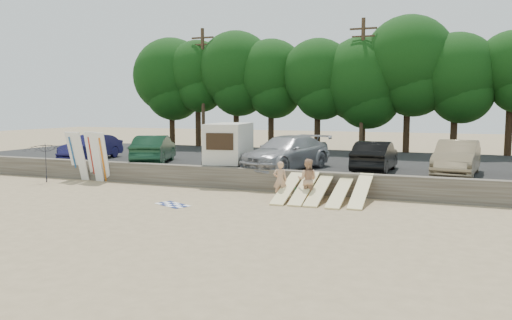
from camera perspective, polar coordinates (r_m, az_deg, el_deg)
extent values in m
plane|color=tan|center=(20.05, -1.68, -4.88)|extent=(120.00, 120.00, 0.00)
cube|color=#6B6356|center=(22.72, 1.30, -2.30)|extent=(44.00, 0.50, 1.00)
cube|color=#282828|center=(29.83, 6.28, -0.63)|extent=(44.00, 14.50, 0.70)
cylinder|color=#382616|center=(41.67, -9.56, 4.33)|extent=(0.44, 0.44, 3.81)
sphere|color=#154413|center=(41.73, -9.66, 9.45)|extent=(6.14, 6.14, 6.14)
cylinder|color=#382616|center=(40.20, -6.63, 4.44)|extent=(0.44, 0.44, 3.99)
sphere|color=#154413|center=(40.28, -6.70, 10.00)|extent=(4.92, 4.92, 4.92)
cylinder|color=#382616|center=(39.02, -2.28, 4.48)|extent=(0.44, 0.44, 4.06)
sphere|color=#154413|center=(39.11, -2.30, 10.30)|extent=(5.89, 5.89, 5.89)
cylinder|color=#382616|center=(37.95, 1.73, 4.20)|extent=(0.44, 0.44, 3.74)
sphere|color=#154413|center=(38.01, 1.75, 9.72)|extent=(5.33, 5.33, 5.33)
cylinder|color=#382616|center=(36.52, 7.02, 4.01)|extent=(0.44, 0.44, 3.65)
sphere|color=#154413|center=(36.57, 7.10, 9.61)|extent=(5.23, 5.23, 5.23)
cylinder|color=#382616|center=(36.17, 12.05, 3.69)|extent=(0.44, 0.44, 3.39)
sphere|color=#154413|center=(36.19, 12.17, 8.94)|extent=(6.07, 6.07, 6.07)
cylinder|color=#382616|center=(35.83, 16.84, 4.19)|extent=(0.44, 0.44, 4.20)
sphere|color=#154413|center=(35.95, 17.04, 10.74)|extent=(6.19, 6.19, 6.19)
cylinder|color=#382616|center=(35.72, 21.68, 3.52)|extent=(0.44, 0.44, 3.57)
sphere|color=#154413|center=(35.76, 21.90, 9.11)|extent=(5.42, 5.42, 5.42)
cylinder|color=#382616|center=(35.88, 26.94, 3.54)|extent=(0.44, 0.44, 3.87)
sphere|color=#154413|center=(35.95, 27.23, 9.58)|extent=(4.44, 4.44, 4.44)
cylinder|color=#473321|center=(38.47, -6.07, 8.11)|extent=(0.26, 0.26, 9.00)
cube|color=#473321|center=(38.79, -6.14, 13.73)|extent=(1.80, 0.12, 0.12)
cube|color=#473321|center=(38.73, -6.13, 12.99)|extent=(1.50, 0.10, 0.10)
cylinder|color=#473321|center=(34.61, 12.03, 8.24)|extent=(0.26, 0.26, 9.00)
cube|color=#473321|center=(34.97, 12.17, 14.47)|extent=(1.80, 0.12, 0.12)
cube|color=#473321|center=(34.90, 12.15, 13.66)|extent=(1.50, 0.10, 0.10)
cube|color=beige|center=(25.53, -3.08, 1.99)|extent=(2.38, 3.83, 1.97)
cube|color=black|center=(23.78, -4.19, 2.12)|extent=(1.33, 0.27, 0.80)
cylinder|color=black|center=(24.77, -5.85, -0.48)|extent=(0.28, 0.61, 0.59)
cylinder|color=black|center=(24.28, -1.62, -0.59)|extent=(0.28, 0.61, 0.59)
cylinder|color=black|center=(26.98, -4.37, 0.07)|extent=(0.28, 0.61, 0.59)
cylinder|color=black|center=(26.53, -0.47, -0.02)|extent=(0.28, 0.61, 0.59)
imported|color=#141342|center=(31.37, -18.31, 1.40)|extent=(1.74, 4.47, 1.45)
imported|color=#133420|center=(28.40, -11.58, 1.23)|extent=(3.20, 4.98, 1.55)
imported|color=#99989D|center=(24.97, 3.47, 0.84)|extent=(3.87, 6.19, 1.67)
imported|color=black|center=(24.65, 13.45, 0.40)|extent=(1.69, 4.55, 1.48)
imported|color=#907B5B|center=(24.52, 21.97, 0.22)|extent=(2.21, 4.99, 1.59)
cube|color=white|center=(27.89, -20.10, 0.46)|extent=(0.52, 0.74, 2.53)
cube|color=white|center=(27.31, -19.42, 0.39)|extent=(0.54, 0.69, 2.54)
cube|color=white|center=(27.07, -18.24, 0.40)|extent=(0.55, 0.66, 2.55)
cube|color=white|center=(26.69, -17.79, 0.35)|extent=(0.53, 0.55, 2.57)
cube|color=white|center=(26.51, -17.11, 0.30)|extent=(0.61, 0.77, 2.54)
cube|color=#FBE69E|center=(20.65, 3.61, -3.22)|extent=(0.56, 2.89, 0.96)
cube|color=#FBE69E|center=(20.51, 5.53, -3.21)|extent=(0.56, 2.87, 1.02)
cube|color=#FBE69E|center=(20.42, 7.23, -3.43)|extent=(0.56, 2.90, 0.91)
cube|color=#FBE69E|center=(20.19, 9.57, -3.68)|extent=(0.56, 2.92, 0.84)
cube|color=#FBE69E|center=(20.16, 11.91, -3.45)|extent=(0.56, 2.86, 1.04)
imported|color=tan|center=(20.73, 2.77, -2.32)|extent=(0.67, 0.55, 1.58)
imported|color=tan|center=(20.52, 5.91, -2.24)|extent=(0.88, 0.71, 1.71)
cube|color=#299651|center=(21.68, 4.99, -3.64)|extent=(0.46, 0.42, 0.32)
cube|color=orange|center=(21.16, 5.83, -4.03)|extent=(0.36, 0.33, 0.22)
plane|color=white|center=(19.84, -9.50, -5.06)|extent=(1.99, 1.99, 0.00)
imported|color=black|center=(27.38, -22.85, -0.28)|extent=(3.05, 3.04, 2.01)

